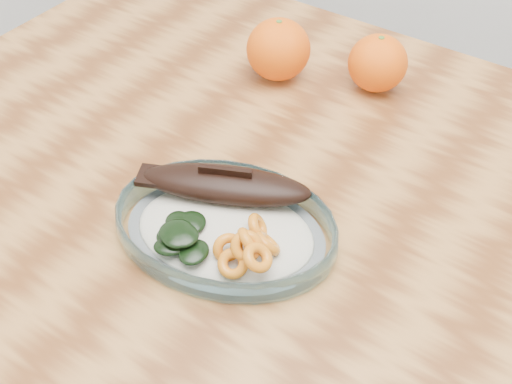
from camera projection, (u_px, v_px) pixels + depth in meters
dining_table at (312, 256)px, 0.81m from camera, size 1.20×0.80×0.75m
plated_meal at (225, 224)px, 0.69m from camera, size 0.55×0.55×0.08m
orange_left at (278, 49)px, 0.90m from camera, size 0.09×0.09×0.09m
orange_right at (378, 63)px, 0.88m from camera, size 0.08×0.08×0.08m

